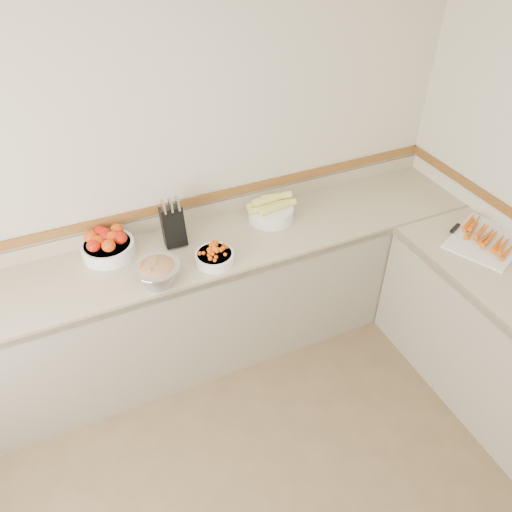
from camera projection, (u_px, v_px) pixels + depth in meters
name	position (u px, v px, depth m)	size (l,w,h in m)	color
back_wall	(161.00, 173.00, 3.08)	(4.00, 4.00, 0.00)	beige
counter_back	(189.00, 304.00, 3.38)	(4.00, 0.65, 1.08)	tan
knife_block	(173.00, 225.00, 3.10)	(0.14, 0.17, 0.33)	black
tomato_bowl	(107.00, 245.00, 3.05)	(0.32, 0.32, 0.16)	white
cherry_tomato_bowl	(215.00, 256.00, 3.01)	(0.24, 0.24, 0.13)	white
corn_bowl	(271.00, 210.00, 3.35)	(0.34, 0.31, 0.18)	white
rhubarb_bowl	(157.00, 272.00, 2.83)	(0.28, 0.28, 0.16)	#B2B2BA
cutting_board	(485.00, 238.00, 3.18)	(0.61, 0.56, 0.07)	white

